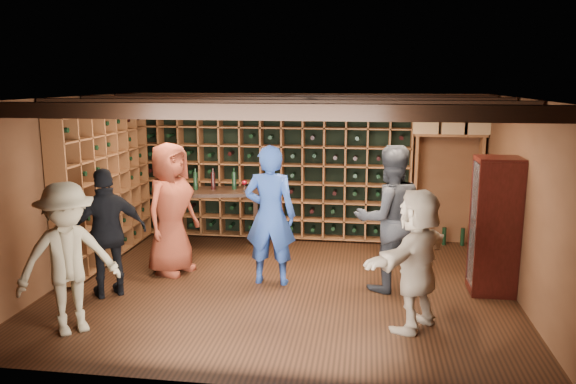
# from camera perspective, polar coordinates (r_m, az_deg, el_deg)

# --- Properties ---
(ground) EXTENTS (6.00, 6.00, 0.00)m
(ground) POSITION_cam_1_polar(r_m,az_deg,el_deg) (7.62, -0.60, -9.62)
(ground) COLOR #32190E
(ground) RESTS_ON ground
(room_shell) EXTENTS (6.00, 6.00, 6.00)m
(room_shell) POSITION_cam_1_polar(r_m,az_deg,el_deg) (7.17, -0.57, 8.89)
(room_shell) COLOR brown
(room_shell) RESTS_ON ground
(wine_rack_back) EXTENTS (4.65, 0.30, 2.20)m
(wine_rack_back) POSITION_cam_1_polar(r_m,az_deg,el_deg) (9.63, -1.62, 1.92)
(wine_rack_back) COLOR brown
(wine_rack_back) RESTS_ON ground
(wine_rack_left) EXTENTS (0.30, 2.65, 2.20)m
(wine_rack_left) POSITION_cam_1_polar(r_m,az_deg,el_deg) (8.92, -18.07, 0.59)
(wine_rack_left) COLOR brown
(wine_rack_left) RESTS_ON ground
(crate_shelf) EXTENTS (1.20, 0.32, 2.07)m
(crate_shelf) POSITION_cam_1_polar(r_m,az_deg,el_deg) (9.52, 16.08, 3.91)
(crate_shelf) COLOR brown
(crate_shelf) RESTS_ON ground
(display_cabinet) EXTENTS (0.55, 0.50, 1.75)m
(display_cabinet) POSITION_cam_1_polar(r_m,az_deg,el_deg) (7.65, 20.20, -3.53)
(display_cabinet) COLOR #380E0B
(display_cabinet) RESTS_ON ground
(man_blue_shirt) EXTENTS (0.69, 0.46, 1.89)m
(man_blue_shirt) POSITION_cam_1_polar(r_m,az_deg,el_deg) (7.51, -1.82, -2.39)
(man_blue_shirt) COLOR navy
(man_blue_shirt) RESTS_ON ground
(man_grey_suit) EXTENTS (1.13, 1.00, 1.92)m
(man_grey_suit) POSITION_cam_1_polar(r_m,az_deg,el_deg) (7.40, 10.23, -2.67)
(man_grey_suit) COLOR black
(man_grey_suit) RESTS_ON ground
(guest_red_floral) EXTENTS (0.89, 1.07, 1.87)m
(guest_red_floral) POSITION_cam_1_polar(r_m,az_deg,el_deg) (8.10, -11.81, -1.67)
(guest_red_floral) COLOR maroon
(guest_red_floral) RESTS_ON ground
(guest_woman_black) EXTENTS (1.01, 0.91, 1.65)m
(guest_woman_black) POSITION_cam_1_polar(r_m,az_deg,el_deg) (7.45, -17.82, -3.99)
(guest_woman_black) COLOR black
(guest_woman_black) RESTS_ON ground
(guest_khaki) EXTENTS (1.22, 1.19, 1.67)m
(guest_khaki) POSITION_cam_1_polar(r_m,az_deg,el_deg) (6.52, -21.45, -6.34)
(guest_khaki) COLOR gray
(guest_khaki) RESTS_ON ground
(guest_beige) EXTENTS (1.23, 1.48, 1.59)m
(guest_beige) POSITION_cam_1_polar(r_m,az_deg,el_deg) (6.34, 12.94, -6.70)
(guest_beige) COLOR tan
(guest_beige) RESTS_ON ground
(tasting_table) EXTENTS (1.44, 0.92, 1.29)m
(tasting_table) POSITION_cam_1_polar(r_m,az_deg,el_deg) (9.00, -7.26, -0.62)
(tasting_table) COLOR black
(tasting_table) RESTS_ON ground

